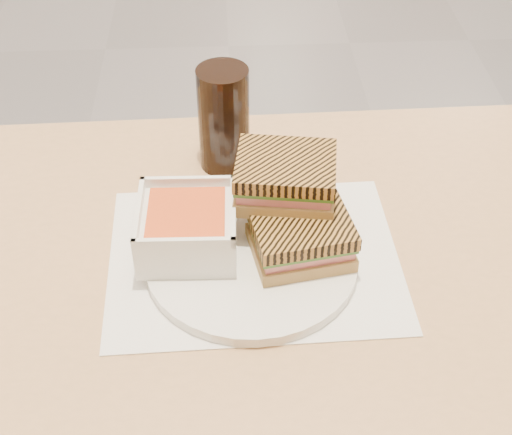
{
  "coord_description": "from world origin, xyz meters",
  "views": [
    {
      "loc": [
        -0.03,
        -2.7,
        1.44
      ],
      "look_at": [
        0.01,
        -2.0,
        0.82
      ],
      "focal_mm": 51.12,
      "sensor_mm": 36.0,
      "label": 1
    }
  ],
  "objects_px": {
    "soup_bowl": "(187,229)",
    "main_table": "(258,315)",
    "cola_glass": "(224,119)",
    "plate": "(251,260)",
    "panini_lower": "(301,237)"
  },
  "relations": [
    {
      "from": "soup_bowl",
      "to": "plate",
      "type": "bearing_deg",
      "value": -16.74
    },
    {
      "from": "panini_lower",
      "to": "main_table",
      "type": "bearing_deg",
      "value": 172.5
    },
    {
      "from": "soup_bowl",
      "to": "main_table",
      "type": "bearing_deg",
      "value": -8.47
    },
    {
      "from": "plate",
      "to": "soup_bowl",
      "type": "distance_m",
      "value": 0.09
    },
    {
      "from": "plate",
      "to": "soup_bowl",
      "type": "height_order",
      "value": "soup_bowl"
    },
    {
      "from": "plate",
      "to": "cola_glass",
      "type": "xyz_separation_m",
      "value": [
        -0.03,
        0.23,
        0.07
      ]
    },
    {
      "from": "soup_bowl",
      "to": "cola_glass",
      "type": "xyz_separation_m",
      "value": [
        0.05,
        0.2,
        0.04
      ]
    },
    {
      "from": "plate",
      "to": "cola_glass",
      "type": "relative_size",
      "value": 1.71
    },
    {
      "from": "main_table",
      "to": "cola_glass",
      "type": "relative_size",
      "value": 7.36
    },
    {
      "from": "soup_bowl",
      "to": "cola_glass",
      "type": "relative_size",
      "value": 0.8
    },
    {
      "from": "main_table",
      "to": "cola_glass",
      "type": "distance_m",
      "value": 0.3
    },
    {
      "from": "soup_bowl",
      "to": "panini_lower",
      "type": "distance_m",
      "value": 0.15
    },
    {
      "from": "main_table",
      "to": "panini_lower",
      "type": "relative_size",
      "value": 8.54
    },
    {
      "from": "main_table",
      "to": "plate",
      "type": "height_order",
      "value": "plate"
    },
    {
      "from": "main_table",
      "to": "plate",
      "type": "xyz_separation_m",
      "value": [
        -0.01,
        -0.01,
        0.12
      ]
    }
  ]
}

